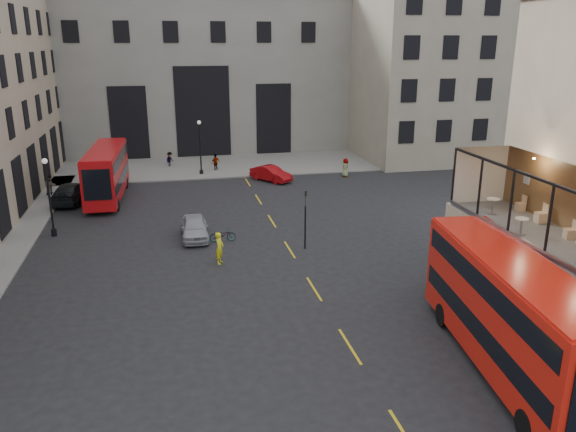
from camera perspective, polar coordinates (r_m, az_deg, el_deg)
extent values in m
plane|color=black|center=(25.69, 10.62, -12.40)|extent=(140.00, 140.00, 0.00)
cube|color=black|center=(27.01, 20.73, -6.99)|extent=(0.08, 9.20, 3.00)
cube|color=brown|center=(27.45, 26.89, 1.60)|extent=(0.04, 10.00, 2.90)
cube|color=beige|center=(30.56, 18.96, 4.01)|extent=(3.00, 0.04, 2.90)
cube|color=black|center=(26.23, 24.81, 4.50)|extent=(3.00, 10.00, 0.04)
cube|color=slate|center=(26.08, 21.39, -1.56)|extent=(0.12, 10.00, 0.18)
cube|color=black|center=(25.38, 22.07, 4.32)|extent=(0.12, 10.00, 0.10)
cube|color=beige|center=(29.84, 23.08, 3.54)|extent=(0.04, 0.45, 0.55)
cylinder|color=#FFD899|center=(28.28, 23.72, 5.37)|extent=(0.12, 0.12, 0.05)
cube|color=tan|center=(27.75, 23.44, -6.11)|extent=(3.00, 11.00, 4.50)
cube|color=slate|center=(26.97, 24.02, -1.61)|extent=(3.00, 10.00, 0.10)
cube|color=gray|center=(68.61, -9.11, 14.16)|extent=(34.00, 10.00, 18.00)
cube|color=black|center=(63.94, -8.64, 10.36)|extent=(6.00, 0.12, 10.00)
cube|color=black|center=(64.04, -15.84, 9.01)|extent=(4.00, 0.12, 8.00)
cube|color=black|center=(65.08, -1.46, 9.78)|extent=(4.00, 0.12, 8.00)
cube|color=gray|center=(67.12, 13.90, 14.67)|extent=(16.00, 18.00, 20.00)
cube|color=slate|center=(59.81, -9.05, 5.05)|extent=(40.00, 12.00, 0.12)
cylinder|color=black|center=(35.24, 1.76, -1.20)|extent=(0.10, 0.10, 2.80)
imported|color=black|center=(34.68, 1.79, 1.78)|extent=(0.16, 0.20, 1.00)
cylinder|color=black|center=(50.01, -18.72, 3.49)|extent=(0.10, 0.10, 2.80)
imported|color=black|center=(49.61, -18.93, 5.62)|extent=(0.16, 0.20, 1.00)
cylinder|color=black|center=(40.46, -23.05, 1.48)|extent=(0.14, 0.14, 5.00)
cylinder|color=black|center=(41.08, -22.68, -1.54)|extent=(0.36, 0.36, 0.50)
sphere|color=silver|center=(39.88, -23.50, 5.14)|extent=(0.36, 0.36, 0.36)
cylinder|color=black|center=(55.41, -8.90, 6.66)|extent=(0.14, 0.14, 5.00)
cylinder|color=black|center=(55.87, -8.79, 4.39)|extent=(0.36, 0.36, 0.50)
sphere|color=silver|center=(54.99, -9.03, 9.37)|extent=(0.36, 0.36, 0.36)
cube|color=red|center=(23.82, 21.66, -9.14)|extent=(4.07, 11.90, 4.13)
cube|color=black|center=(24.07, 21.51, -10.39)|extent=(4.03, 11.27, 0.85)
cube|color=black|center=(23.30, 22.01, -6.33)|extent=(4.03, 11.27, 0.85)
cube|color=red|center=(23.00, 22.24, -4.44)|extent=(3.93, 11.66, 0.13)
cylinder|color=black|center=(27.23, 15.42, -9.68)|extent=(0.43, 1.09, 1.06)
cylinder|color=black|center=(28.14, 20.08, -9.22)|extent=(0.43, 1.09, 1.06)
cylinder|color=black|center=(21.21, 23.06, -19.00)|extent=(0.43, 1.09, 1.06)
cube|color=#B80C10|center=(48.71, -17.95, 4.27)|extent=(2.84, 10.73, 3.77)
cube|color=black|center=(48.82, -17.89, 3.66)|extent=(2.85, 10.15, 0.77)
cube|color=black|center=(48.47, -18.07, 5.61)|extent=(2.85, 10.15, 0.77)
cube|color=#B80C10|center=(48.34, -18.16, 6.48)|extent=(2.73, 10.51, 0.12)
cylinder|color=black|center=(52.55, -18.49, 3.13)|extent=(0.31, 0.98, 0.97)
cylinder|color=black|center=(52.26, -16.12, 3.27)|extent=(0.31, 0.98, 0.97)
cylinder|color=black|center=(45.74, -19.66, 0.96)|extent=(0.31, 0.98, 0.97)
cylinder|color=black|center=(45.41, -16.96, 1.11)|extent=(0.31, 0.98, 0.97)
imported|color=#A1A3A9|center=(37.85, -9.47, -1.17)|extent=(1.77, 4.31, 1.46)
imported|color=#97090D|center=(52.73, -1.75, 4.32)|extent=(3.72, 4.33, 1.41)
imported|color=black|center=(48.95, -21.15, 2.23)|extent=(3.02, 5.80, 1.60)
imported|color=gray|center=(37.05, -6.66, -1.93)|extent=(1.70, 0.61, 0.89)
imported|color=yellow|center=(33.32, -6.97, -3.24)|extent=(0.71, 0.83, 1.93)
imported|color=gray|center=(51.34, -23.03, 2.82)|extent=(1.06, 0.93, 1.85)
imported|color=gray|center=(59.87, -11.92, 5.63)|extent=(1.08, 1.18, 1.60)
imported|color=gray|center=(57.16, -7.37, 5.40)|extent=(1.09, 0.93, 1.76)
imported|color=gray|center=(54.68, 5.85, 4.92)|extent=(0.87, 1.03, 1.79)
imported|color=gray|center=(46.45, -19.62, 1.59)|extent=(0.58, 0.68, 1.57)
cylinder|color=beige|center=(26.18, 22.68, -0.24)|extent=(0.58, 0.58, 0.04)
cylinder|color=slate|center=(26.28, 22.60, -0.97)|extent=(0.08, 0.08, 0.68)
cylinder|color=slate|center=(26.38, 22.51, -1.68)|extent=(0.43, 0.43, 0.03)
cylinder|color=beige|center=(28.74, 20.14, 1.63)|extent=(0.62, 0.62, 0.04)
cylinder|color=slate|center=(28.84, 20.06, 0.92)|extent=(0.08, 0.08, 0.72)
cylinder|color=slate|center=(28.94, 19.99, 0.23)|extent=(0.45, 0.45, 0.03)
cube|color=tan|center=(26.56, 26.68, -1.64)|extent=(0.47, 0.47, 0.43)
cube|color=tan|center=(26.53, 27.15, -0.80)|extent=(0.12, 0.40, 0.39)
cube|color=tan|center=(28.37, 24.27, -0.14)|extent=(0.47, 0.47, 0.47)
cube|color=tan|center=(28.35, 24.72, 0.73)|extent=(0.07, 0.44, 0.42)
cube|color=tan|center=(29.89, 22.52, 0.86)|extent=(0.40, 0.40, 0.42)
cube|color=tan|center=(29.89, 22.89, 1.60)|extent=(0.05, 0.39, 0.37)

